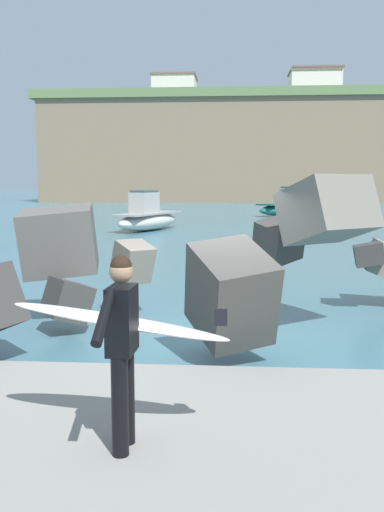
{
  "coord_description": "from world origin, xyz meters",
  "views": [
    {
      "loc": [
        0.4,
        -8.89,
        2.63
      ],
      "look_at": [
        -0.28,
        0.5,
        1.4
      ],
      "focal_mm": 38.97,
      "sensor_mm": 36.0,
      "label": 1
    }
  ],
  "objects_px": {
    "boat_near_right": "(288,207)",
    "station_building_east": "(314,90)",
    "surfer_with_board": "(122,334)",
    "station_building_annex": "(315,89)",
    "station_building_west": "(167,101)",
    "station_building_central": "(175,93)",
    "boat_mid_left": "(148,218)"
  },
  "relations": [
    {
      "from": "boat_near_right",
      "to": "station_building_east",
      "type": "height_order",
      "value": "station_building_east"
    },
    {
      "from": "boat_near_right",
      "to": "station_building_east",
      "type": "relative_size",
      "value": 0.69
    },
    {
      "from": "surfer_with_board",
      "to": "station_building_annex",
      "type": "height_order",
      "value": "station_building_annex"
    },
    {
      "from": "station_building_west",
      "to": "station_building_central",
      "type": "bearing_deg",
      "value": -71.57
    },
    {
      "from": "boat_mid_left",
      "to": "surfer_with_board",
      "type": "bearing_deg",
      "value": -81.84
    },
    {
      "from": "surfer_with_board",
      "to": "station_building_central",
      "type": "bearing_deg",
      "value": 95.55
    },
    {
      "from": "boat_mid_left",
      "to": "station_building_annex",
      "type": "xyz_separation_m",
      "value": [
        18.63,
        67.13,
        17.76
      ]
    },
    {
      "from": "station_building_east",
      "to": "station_building_annex",
      "type": "xyz_separation_m",
      "value": [
        0.4,
        0.93,
        0.26
      ]
    },
    {
      "from": "boat_near_right",
      "to": "station_building_west",
      "type": "relative_size",
      "value": 1.14
    },
    {
      "from": "boat_mid_left",
      "to": "station_building_annex",
      "type": "distance_m",
      "value": 71.9
    },
    {
      "from": "station_building_west",
      "to": "station_building_central",
      "type": "height_order",
      "value": "station_building_central"
    },
    {
      "from": "surfer_with_board",
      "to": "station_building_west",
      "type": "relative_size",
      "value": 0.42
    },
    {
      "from": "station_building_central",
      "to": "station_building_east",
      "type": "distance_m",
      "value": 23.39
    },
    {
      "from": "surfer_with_board",
      "to": "station_building_central",
      "type": "distance_m",
      "value": 93.45
    },
    {
      "from": "station_building_central",
      "to": "surfer_with_board",
      "type": "bearing_deg",
      "value": -84.45
    },
    {
      "from": "boat_near_right",
      "to": "boat_mid_left",
      "type": "height_order",
      "value": "boat_near_right"
    },
    {
      "from": "station_building_west",
      "to": "boat_mid_left",
      "type": "bearing_deg",
      "value": -84.28
    },
    {
      "from": "surfer_with_board",
      "to": "boat_mid_left",
      "type": "relative_size",
      "value": 0.35
    },
    {
      "from": "boat_near_right",
      "to": "station_building_annex",
      "type": "bearing_deg",
      "value": 79.9
    },
    {
      "from": "station_building_east",
      "to": "boat_near_right",
      "type": "bearing_deg",
      "value": -99.84
    },
    {
      "from": "station_building_central",
      "to": "boat_mid_left",
      "type": "bearing_deg",
      "value": -85.5
    },
    {
      "from": "station_building_west",
      "to": "station_building_annex",
      "type": "xyz_separation_m",
      "value": [
        25.77,
        -4.15,
        0.99
      ]
    },
    {
      "from": "boat_mid_left",
      "to": "station_building_west",
      "type": "relative_size",
      "value": 1.2
    },
    {
      "from": "boat_near_right",
      "to": "station_building_west",
      "type": "xyz_separation_m",
      "value": [
        -16.47,
        56.41,
        16.73
      ]
    },
    {
      "from": "boat_near_right",
      "to": "station_building_annex",
      "type": "xyz_separation_m",
      "value": [
        9.31,
        52.26,
        17.73
      ]
    },
    {
      "from": "boat_mid_left",
      "to": "station_building_central",
      "type": "bearing_deg",
      "value": 94.5
    },
    {
      "from": "boat_near_right",
      "to": "station_building_annex",
      "type": "distance_m",
      "value": 55.97
    },
    {
      "from": "boat_near_right",
      "to": "station_building_west",
      "type": "distance_m",
      "value": 61.1
    },
    {
      "from": "surfer_with_board",
      "to": "station_building_central",
      "type": "height_order",
      "value": "station_building_central"
    },
    {
      "from": "station_building_west",
      "to": "station_building_east",
      "type": "height_order",
      "value": "station_building_east"
    },
    {
      "from": "station_building_annex",
      "to": "surfer_with_board",
      "type": "bearing_deg",
      "value": -99.04
    },
    {
      "from": "boat_near_right",
      "to": "station_building_central",
      "type": "height_order",
      "value": "station_building_central"
    }
  ]
}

